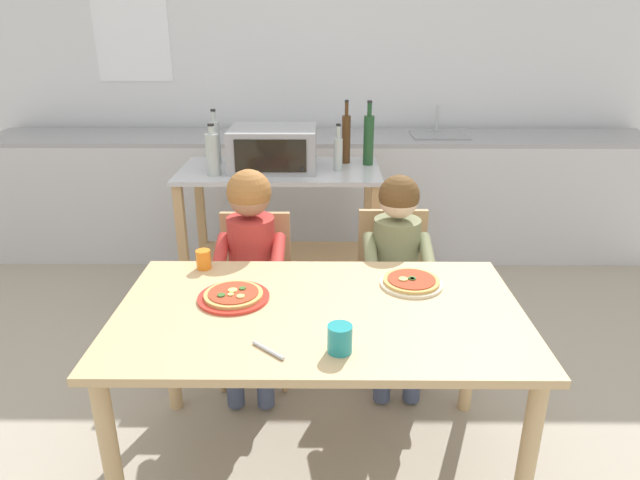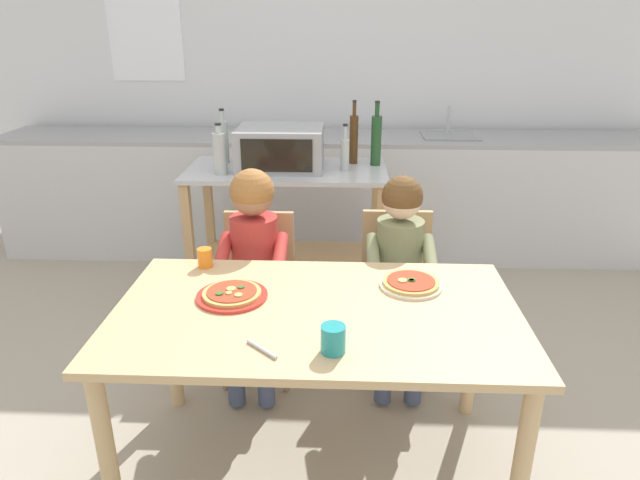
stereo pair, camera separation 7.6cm
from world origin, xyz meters
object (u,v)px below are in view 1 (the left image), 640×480
at_px(bottle_tall_green_wine, 369,139).
at_px(drinking_cup_orange, 204,259).
at_px(bottle_clear_vinegar, 338,152).
at_px(child_in_red_shirt, 250,254).
at_px(kitchen_island_cart, 281,216).
at_px(serving_spoon, 268,350).
at_px(bottle_dark_olive_oil, 346,138).
at_px(bottle_brown_beer, 213,154).
at_px(pizza_plate_red_rimmed, 234,296).
at_px(dining_table, 319,331).
at_px(child_in_olive_shirt, 397,257).
at_px(drinking_cup_teal, 340,339).
at_px(toaster_oven, 273,148).
at_px(bottle_slim_sauce, 215,141).
at_px(dining_chair_left, 255,284).
at_px(dining_chair_right, 393,281).
at_px(pizza_plate_cream, 411,282).

xyz_separation_m(bottle_tall_green_wine, drinking_cup_orange, (-0.77, -1.14, -0.28)).
bearing_deg(bottle_clear_vinegar, child_in_red_shirt, -118.22).
distance_m(kitchen_island_cart, serving_spoon, 1.67).
distance_m(bottle_dark_olive_oil, bottle_brown_beer, 0.80).
relative_size(child_in_red_shirt, pizza_plate_red_rimmed, 3.94).
distance_m(dining_table, child_in_red_shirt, 0.66).
relative_size(bottle_brown_beer, child_in_olive_shirt, 0.28).
height_order(bottle_tall_green_wine, bottle_brown_beer, bottle_tall_green_wine).
height_order(kitchen_island_cart, drinking_cup_teal, kitchen_island_cart).
relative_size(toaster_oven, dining_table, 0.33).
bearing_deg(bottle_clear_vinegar, bottle_slim_sauce, 166.64).
relative_size(bottle_dark_olive_oil, dining_table, 0.25).
height_order(bottle_slim_sauce, pizza_plate_red_rimmed, bottle_slim_sauce).
relative_size(bottle_slim_sauce, drinking_cup_teal, 3.49).
relative_size(bottle_tall_green_wine, dining_chair_left, 0.46).
distance_m(bottle_clear_vinegar, dining_chair_right, 0.84).
bearing_deg(pizza_plate_cream, bottle_brown_beer, 132.45).
height_order(bottle_clear_vinegar, serving_spoon, bottle_clear_vinegar).
distance_m(dining_chair_right, child_in_olive_shirt, 0.22).
bearing_deg(pizza_plate_cream, pizza_plate_red_rimmed, -169.96).
xyz_separation_m(child_in_olive_shirt, pizza_plate_cream, (-0.00, -0.41, 0.07)).
bearing_deg(bottle_clear_vinegar, toaster_oven, 172.81).
height_order(bottle_tall_green_wine, pizza_plate_red_rimmed, bottle_tall_green_wine).
height_order(toaster_oven, bottle_brown_beer, bottle_brown_beer).
bearing_deg(drinking_cup_teal, serving_spoon, -178.49).
bearing_deg(toaster_oven, dining_chair_left, -93.69).
bearing_deg(drinking_cup_teal, dining_table, 103.57).
bearing_deg(drinking_cup_teal, bottle_brown_beer, 113.62).
relative_size(dining_table, serving_spoon, 10.51).
xyz_separation_m(bottle_slim_sauce, child_in_red_shirt, (0.31, -0.95, -0.33)).
height_order(bottle_dark_olive_oil, bottle_slim_sauce, bottle_dark_olive_oil).
bearing_deg(drinking_cup_teal, bottle_tall_green_wine, 83.15).
bearing_deg(bottle_dark_olive_oil, drinking_cup_orange, -118.23).
bearing_deg(bottle_brown_beer, serving_spoon, -73.94).
bearing_deg(kitchen_island_cart, bottle_tall_green_wine, 11.71).
relative_size(bottle_brown_beer, child_in_red_shirt, 0.27).
xyz_separation_m(kitchen_island_cart, drinking_cup_teal, (0.31, -1.66, 0.17)).
distance_m(dining_chair_right, drinking_cup_orange, 0.97).
relative_size(bottle_brown_beer, dining_chair_left, 0.35).
height_order(bottle_clear_vinegar, bottle_slim_sauce, bottle_slim_sauce).
distance_m(dining_table, drinking_cup_orange, 0.62).
xyz_separation_m(toaster_oven, pizza_plate_red_rimmed, (-0.05, -1.32, -0.27)).
xyz_separation_m(bottle_tall_green_wine, child_in_red_shirt, (-0.60, -0.92, -0.35)).
relative_size(bottle_dark_olive_oil, bottle_slim_sauce, 1.16).
distance_m(bottle_clear_vinegar, drinking_cup_orange, 1.18).
xyz_separation_m(bottle_slim_sauce, drinking_cup_teal, (0.70, -1.80, -0.25)).
relative_size(bottle_brown_beer, dining_table, 0.19).
bearing_deg(toaster_oven, child_in_olive_shirt, -51.00).
xyz_separation_m(bottle_tall_green_wine, dining_table, (-0.28, -1.50, -0.41)).
relative_size(toaster_oven, drinking_cup_teal, 5.34).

